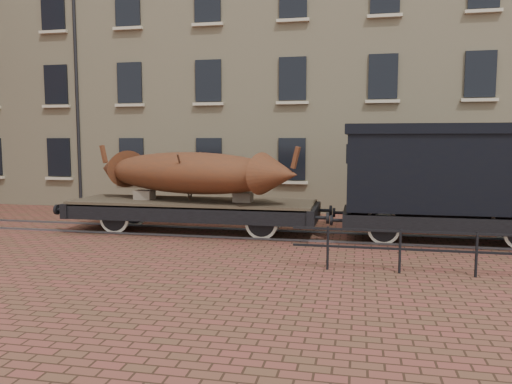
# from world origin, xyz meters

# --- Properties ---
(ground) EXTENTS (90.00, 90.00, 0.00)m
(ground) POSITION_xyz_m (0.00, 0.00, 0.00)
(ground) COLOR brown
(warehouse_cream) EXTENTS (40.00, 10.19, 14.00)m
(warehouse_cream) POSITION_xyz_m (3.00, 9.99, 7.00)
(warehouse_cream) COLOR beige
(warehouse_cream) RESTS_ON ground
(rail_track) EXTENTS (30.00, 1.52, 0.06)m
(rail_track) POSITION_xyz_m (0.00, 0.00, 0.03)
(rail_track) COLOR #59595E
(rail_track) RESTS_ON ground
(flatcar_wagon) EXTENTS (8.79, 2.38, 1.33)m
(flatcar_wagon) POSITION_xyz_m (-1.54, 0.00, 0.83)
(flatcar_wagon) COLOR #433929
(flatcar_wagon) RESTS_ON ground
(iron_boat) EXTENTS (7.50, 3.79, 1.77)m
(iron_boat) POSITION_xyz_m (-1.63, 0.00, 1.93)
(iron_boat) COLOR #5F2D17
(iron_boat) RESTS_ON flatcar_wagon
(goods_van) EXTENTS (6.63, 2.42, 3.43)m
(goods_van) POSITION_xyz_m (6.20, -0.00, 2.15)
(goods_van) COLOR black
(goods_van) RESTS_ON ground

